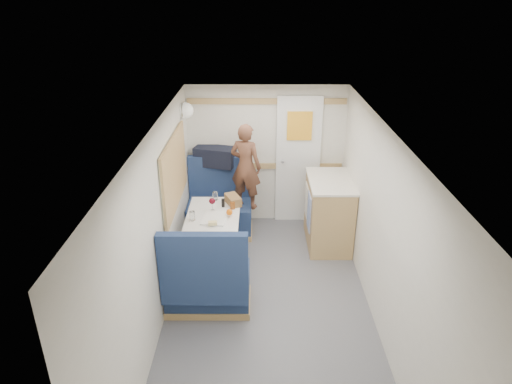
{
  "coord_description": "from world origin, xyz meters",
  "views": [
    {
      "loc": [
        -0.12,
        -3.84,
        3.19
      ],
      "look_at": [
        -0.14,
        0.9,
        1.04
      ],
      "focal_mm": 32.0,
      "sensor_mm": 36.0,
      "label": 1
    }
  ],
  "objects_px": {
    "wine_glass": "(212,202)",
    "bread_loaf": "(233,200)",
    "galley_counter": "(328,212)",
    "tumbler_left": "(192,216)",
    "dinette_table": "(214,225)",
    "orange_fruit": "(229,212)",
    "dome_light": "(185,110)",
    "cheese_block": "(213,223)",
    "pepper_grinder": "(223,203)",
    "tumbler_mid": "(215,196)",
    "bench_far": "(220,212)",
    "beer_glass": "(233,205)",
    "duffel_bag": "(215,156)",
    "person": "(246,167)",
    "tray": "(215,218)",
    "bench_near": "(207,286)"
  },
  "relations": [
    {
      "from": "bench_far",
      "to": "galley_counter",
      "type": "height_order",
      "value": "bench_far"
    },
    {
      "from": "bread_loaf",
      "to": "dinette_table",
      "type": "bearing_deg",
      "value": -131.22
    },
    {
      "from": "bench_near",
      "to": "cheese_block",
      "type": "distance_m",
      "value": 0.72
    },
    {
      "from": "dinette_table",
      "to": "tray",
      "type": "xyz_separation_m",
      "value": [
        0.03,
        -0.15,
        0.16
      ]
    },
    {
      "from": "person",
      "to": "wine_glass",
      "type": "bearing_deg",
      "value": 81.87
    },
    {
      "from": "dome_light",
      "to": "dinette_table",
      "type": "bearing_deg",
      "value": -65.35
    },
    {
      "from": "galley_counter",
      "to": "tumbler_left",
      "type": "xyz_separation_m",
      "value": [
        -1.69,
        -0.72,
        0.31
      ]
    },
    {
      "from": "bench_near",
      "to": "dome_light",
      "type": "xyz_separation_m",
      "value": [
        -0.39,
        1.71,
        1.45
      ]
    },
    {
      "from": "bench_far",
      "to": "cheese_block",
      "type": "xyz_separation_m",
      "value": [
        0.02,
        -1.18,
        0.46
      ]
    },
    {
      "from": "bench_far",
      "to": "dome_light",
      "type": "xyz_separation_m",
      "value": [
        -0.39,
        -0.01,
        1.45
      ]
    },
    {
      "from": "orange_fruit",
      "to": "cheese_block",
      "type": "xyz_separation_m",
      "value": [
        -0.18,
        -0.23,
        -0.02
      ]
    },
    {
      "from": "bench_near",
      "to": "wine_glass",
      "type": "xyz_separation_m",
      "value": [
        -0.01,
        0.93,
        0.54
      ]
    },
    {
      "from": "dinette_table",
      "to": "tray",
      "type": "bearing_deg",
      "value": -78.25
    },
    {
      "from": "bench_far",
      "to": "orange_fruit",
      "type": "bearing_deg",
      "value": -78.14
    },
    {
      "from": "orange_fruit",
      "to": "pepper_grinder",
      "type": "xyz_separation_m",
      "value": [
        -0.09,
        0.26,
        -0.0
      ]
    },
    {
      "from": "dome_light",
      "to": "galley_counter",
      "type": "xyz_separation_m",
      "value": [
        1.86,
        -0.3,
        -1.28
      ]
    },
    {
      "from": "dome_light",
      "to": "duffel_bag",
      "type": "relative_size",
      "value": 0.36
    },
    {
      "from": "tumbler_mid",
      "to": "beer_glass",
      "type": "height_order",
      "value": "tumbler_mid"
    },
    {
      "from": "tumbler_mid",
      "to": "wine_glass",
      "type": "bearing_deg",
      "value": -91.39
    },
    {
      "from": "dome_light",
      "to": "tumbler_left",
      "type": "xyz_separation_m",
      "value": [
        0.16,
        -1.02,
        -0.98
      ]
    },
    {
      "from": "wine_glass",
      "to": "tumbler_left",
      "type": "distance_m",
      "value": 0.32
    },
    {
      "from": "dome_light",
      "to": "cheese_block",
      "type": "xyz_separation_m",
      "value": [
        0.41,
        -1.16,
        -0.99
      ]
    },
    {
      "from": "bench_far",
      "to": "tumbler_left",
      "type": "bearing_deg",
      "value": -102.23
    },
    {
      "from": "dome_light",
      "to": "pepper_grinder",
      "type": "height_order",
      "value": "dome_light"
    },
    {
      "from": "cheese_block",
      "to": "bread_loaf",
      "type": "bearing_deg",
      "value": 70.48
    },
    {
      "from": "dinette_table",
      "to": "orange_fruit",
      "type": "xyz_separation_m",
      "value": [
        0.2,
        -0.08,
        0.21
      ]
    },
    {
      "from": "duffel_bag",
      "to": "bench_far",
      "type": "bearing_deg",
      "value": -60.07
    },
    {
      "from": "duffel_bag",
      "to": "beer_glass",
      "type": "relative_size",
      "value": 5.96
    },
    {
      "from": "wine_glass",
      "to": "tumbler_left",
      "type": "bearing_deg",
      "value": -131.73
    },
    {
      "from": "galley_counter",
      "to": "person",
      "type": "distance_m",
      "value": 1.25
    },
    {
      "from": "galley_counter",
      "to": "tumbler_mid",
      "type": "distance_m",
      "value": 1.52
    },
    {
      "from": "cheese_block",
      "to": "pepper_grinder",
      "type": "xyz_separation_m",
      "value": [
        0.08,
        0.49,
        0.02
      ]
    },
    {
      "from": "bench_far",
      "to": "bench_near",
      "type": "bearing_deg",
      "value": -90.0
    },
    {
      "from": "orange_fruit",
      "to": "tumbler_mid",
      "type": "bearing_deg",
      "value": 114.23
    },
    {
      "from": "bench_near",
      "to": "duffel_bag",
      "type": "bearing_deg",
      "value": 91.84
    },
    {
      "from": "beer_glass",
      "to": "tumbler_left",
      "type": "bearing_deg",
      "value": -146.7
    },
    {
      "from": "tumbler_left",
      "to": "pepper_grinder",
      "type": "relative_size",
      "value": 1.04
    },
    {
      "from": "bench_near",
      "to": "person",
      "type": "height_order",
      "value": "person"
    },
    {
      "from": "wine_glass",
      "to": "bread_loaf",
      "type": "xyz_separation_m",
      "value": [
        0.24,
        0.19,
        -0.07
      ]
    },
    {
      "from": "orange_fruit",
      "to": "pepper_grinder",
      "type": "height_order",
      "value": "pepper_grinder"
    },
    {
      "from": "dome_light",
      "to": "galley_counter",
      "type": "height_order",
      "value": "dome_light"
    },
    {
      "from": "tray",
      "to": "orange_fruit",
      "type": "distance_m",
      "value": 0.19
    },
    {
      "from": "dome_light",
      "to": "cheese_block",
      "type": "bearing_deg",
      "value": -70.46
    },
    {
      "from": "dinette_table",
      "to": "cheese_block",
      "type": "height_order",
      "value": "cheese_block"
    },
    {
      "from": "beer_glass",
      "to": "cheese_block",
      "type": "bearing_deg",
      "value": -114.92
    },
    {
      "from": "tumbler_left",
      "to": "cheese_block",
      "type": "bearing_deg",
      "value": -29.42
    },
    {
      "from": "dome_light",
      "to": "wine_glass",
      "type": "relative_size",
      "value": 1.19
    },
    {
      "from": "bench_near",
      "to": "duffel_bag",
      "type": "xyz_separation_m",
      "value": [
        -0.06,
        1.98,
        0.73
      ]
    },
    {
      "from": "wine_glass",
      "to": "tumbler_left",
      "type": "xyz_separation_m",
      "value": [
        -0.21,
        -0.24,
        -0.07
      ]
    },
    {
      "from": "wine_glass",
      "to": "tray",
      "type": "bearing_deg",
      "value": -77.91
    }
  ]
}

